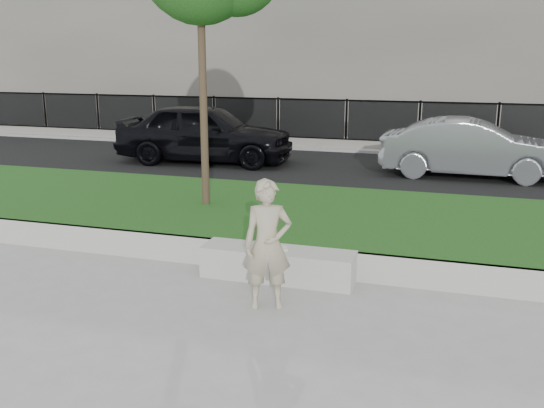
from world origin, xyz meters
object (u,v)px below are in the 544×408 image
(stone_bench, at_px, (278,264))
(car_dark, at_px, (205,133))
(man, at_px, (268,245))
(car_silver, at_px, (471,148))
(book, at_px, (278,249))

(stone_bench, xyz_separation_m, car_dark, (-4.45, 7.85, 0.65))
(man, height_order, car_silver, man)
(book, relative_size, car_silver, 0.06)
(stone_bench, distance_m, car_dark, 9.05)
(man, relative_size, car_silver, 0.37)
(stone_bench, bearing_deg, car_dark, 119.51)
(book, xyz_separation_m, car_silver, (2.49, 7.88, 0.31))
(man, relative_size, book, 6.55)
(stone_bench, relative_size, car_dark, 0.43)
(stone_bench, xyz_separation_m, man, (0.15, -0.91, 0.57))
(man, bearing_deg, car_dark, 96.64)
(stone_bench, bearing_deg, car_silver, 72.34)
(stone_bench, relative_size, man, 1.33)
(car_silver, bearing_deg, man, 165.48)
(book, bearing_deg, stone_bench, 94.16)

